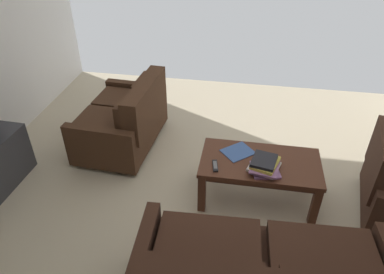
{
  "coord_description": "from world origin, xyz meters",
  "views": [
    {
      "loc": [
        -0.03,
        2.51,
        2.55
      ],
      "look_at": [
        0.37,
        0.19,
        0.93
      ],
      "focal_mm": 33.47,
      "sensor_mm": 36.0,
      "label": 1
    }
  ],
  "objects_px": {
    "coffee_table": "(260,167)",
    "loose_magazine": "(238,152)",
    "book_stack": "(265,165)",
    "loveseat_near": "(126,119)",
    "tv_remote": "(215,166)"
  },
  "relations": [
    {
      "from": "loveseat_near",
      "to": "loose_magazine",
      "type": "distance_m",
      "value": 1.45
    },
    {
      "from": "tv_remote",
      "to": "loose_magazine",
      "type": "relative_size",
      "value": 0.6
    },
    {
      "from": "loveseat_near",
      "to": "coffee_table",
      "type": "height_order",
      "value": "loveseat_near"
    },
    {
      "from": "loveseat_near",
      "to": "tv_remote",
      "type": "distance_m",
      "value": 1.42
    },
    {
      "from": "loveseat_near",
      "to": "tv_remote",
      "type": "relative_size",
      "value": 7.47
    },
    {
      "from": "coffee_table",
      "to": "loose_magazine",
      "type": "xyz_separation_m",
      "value": [
        0.22,
        -0.1,
        0.08
      ]
    },
    {
      "from": "tv_remote",
      "to": "loose_magazine",
      "type": "height_order",
      "value": "tv_remote"
    },
    {
      "from": "tv_remote",
      "to": "book_stack",
      "type": "bearing_deg",
      "value": -176.09
    },
    {
      "from": "book_stack",
      "to": "coffee_table",
      "type": "bearing_deg",
      "value": -75.22
    },
    {
      "from": "book_stack",
      "to": "tv_remote",
      "type": "bearing_deg",
      "value": 3.91
    },
    {
      "from": "loveseat_near",
      "to": "book_stack",
      "type": "height_order",
      "value": "loveseat_near"
    },
    {
      "from": "loveseat_near",
      "to": "coffee_table",
      "type": "distance_m",
      "value": 1.69
    },
    {
      "from": "book_stack",
      "to": "tv_remote",
      "type": "relative_size",
      "value": 2.05
    },
    {
      "from": "book_stack",
      "to": "loveseat_near",
      "type": "bearing_deg",
      "value": -26.74
    },
    {
      "from": "loveseat_near",
      "to": "coffee_table",
      "type": "xyz_separation_m",
      "value": [
        -1.55,
        0.68,
        0.04
      ]
    }
  ]
}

